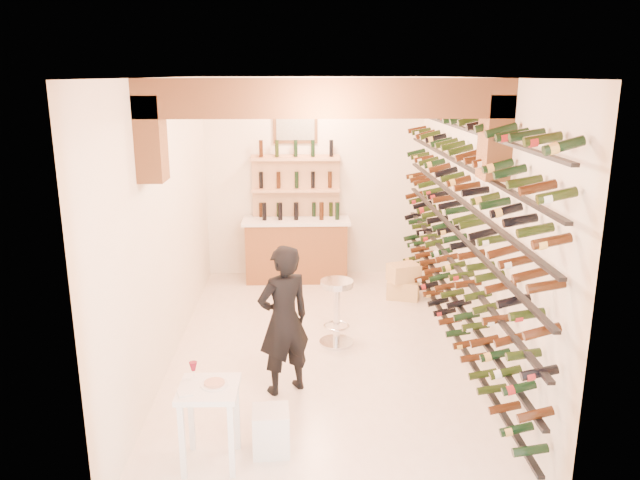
# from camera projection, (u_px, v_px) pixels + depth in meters

# --- Properties ---
(ground) EXTENTS (6.00, 6.00, 0.00)m
(ground) POSITION_uv_depth(u_px,v_px,m) (321.00, 350.00, 7.45)
(ground) COLOR white
(ground) RESTS_ON ground
(room_shell) EXTENTS (3.52, 6.02, 3.21)m
(room_shell) POSITION_uv_depth(u_px,v_px,m) (322.00, 169.00, 6.61)
(room_shell) COLOR white
(room_shell) RESTS_ON ground
(wine_rack) EXTENTS (0.32, 5.70, 2.56)m
(wine_rack) POSITION_uv_depth(u_px,v_px,m) (453.00, 225.00, 7.09)
(wine_rack) COLOR black
(wine_rack) RESTS_ON ground
(back_counter) EXTENTS (1.70, 0.62, 1.29)m
(back_counter) POSITION_uv_depth(u_px,v_px,m) (297.00, 248.00, 9.85)
(back_counter) COLOR brown
(back_counter) RESTS_ON ground
(back_shelving) EXTENTS (1.40, 0.31, 2.73)m
(back_shelving) POSITION_uv_depth(u_px,v_px,m) (296.00, 206.00, 9.92)
(back_shelving) COLOR tan
(back_shelving) RESTS_ON ground
(tasting_table) EXTENTS (0.50, 0.50, 0.87)m
(tasting_table) POSITION_uv_depth(u_px,v_px,m) (209.00, 400.00, 5.13)
(tasting_table) COLOR white
(tasting_table) RESTS_ON ground
(white_stool) EXTENTS (0.34, 0.34, 0.40)m
(white_stool) POSITION_uv_depth(u_px,v_px,m) (271.00, 431.00, 5.39)
(white_stool) COLOR white
(white_stool) RESTS_ON ground
(person) EXTENTS (0.69, 0.62, 1.59)m
(person) POSITION_uv_depth(u_px,v_px,m) (284.00, 320.00, 6.28)
(person) COLOR black
(person) RESTS_ON ground
(chrome_barstool) EXTENTS (0.43, 0.43, 0.82)m
(chrome_barstool) POSITION_uv_depth(u_px,v_px,m) (337.00, 307.00, 7.49)
(chrome_barstool) COLOR silver
(chrome_barstool) RESTS_ON ground
(crate_lower) EXTENTS (0.53, 0.43, 0.27)m
(crate_lower) POSITION_uv_depth(u_px,v_px,m) (403.00, 289.00, 9.13)
(crate_lower) COLOR #DDB679
(crate_lower) RESTS_ON ground
(crate_upper) EXTENTS (0.52, 0.43, 0.26)m
(crate_upper) POSITION_uv_depth(u_px,v_px,m) (404.00, 272.00, 9.06)
(crate_upper) COLOR #DDB679
(crate_upper) RESTS_ON crate_lower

